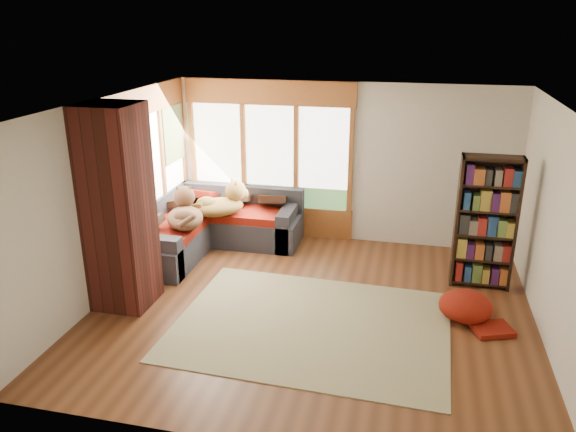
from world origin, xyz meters
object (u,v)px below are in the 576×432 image
at_px(area_rug, 312,325).
at_px(dog_tan, 222,203).
at_px(sectional_sofa, 213,228).
at_px(bookshelf, 485,223).
at_px(brick_chimney, 118,209).
at_px(dog_brindle, 185,213).
at_px(pouf, 466,305).

distance_m(area_rug, dog_tan, 2.84).
distance_m(sectional_sofa, bookshelf, 4.17).
bearing_deg(brick_chimney, dog_brindle, 80.02).
xyz_separation_m(brick_chimney, dog_tan, (0.64, 1.99, -0.52)).
distance_m(brick_chimney, sectional_sofa, 2.32).
bearing_deg(bookshelf, dog_brindle, -178.49).
xyz_separation_m(area_rug, bookshelf, (2.07, 1.59, 0.92)).
relative_size(brick_chimney, bookshelf, 1.41).
relative_size(brick_chimney, area_rug, 0.80).
xyz_separation_m(sectional_sofa, bookshelf, (4.09, -0.51, 0.62)).
xyz_separation_m(brick_chimney, area_rug, (2.47, -0.05, -1.29)).
relative_size(pouf, dog_brindle, 0.67).
bearing_deg(brick_chimney, sectional_sofa, 77.71).
relative_size(brick_chimney, dog_brindle, 2.67).
height_order(area_rug, pouf, pouf).
bearing_deg(brick_chimney, pouf, 7.08).
relative_size(brick_chimney, dog_tan, 2.68).
xyz_separation_m(bookshelf, dog_tan, (-3.90, 0.45, -0.15)).
relative_size(area_rug, pouf, 5.00).
bearing_deg(area_rug, dog_tan, 131.91).
bearing_deg(dog_brindle, pouf, -125.73).
bearing_deg(dog_tan, area_rug, -84.34).
xyz_separation_m(pouf, dog_tan, (-3.65, 1.45, 0.59)).
height_order(dog_tan, dog_brindle, same).
relative_size(area_rug, bookshelf, 1.77).
bearing_deg(pouf, brick_chimney, -172.92).
relative_size(brick_chimney, pouf, 3.97).
bearing_deg(dog_brindle, area_rug, -146.88).
height_order(area_rug, dog_tan, dog_tan).
bearing_deg(dog_tan, bookshelf, -42.79).
xyz_separation_m(brick_chimney, sectional_sofa, (0.45, 2.05, -1.00)).
xyz_separation_m(brick_chimney, bookshelf, (4.54, 1.54, -0.37)).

